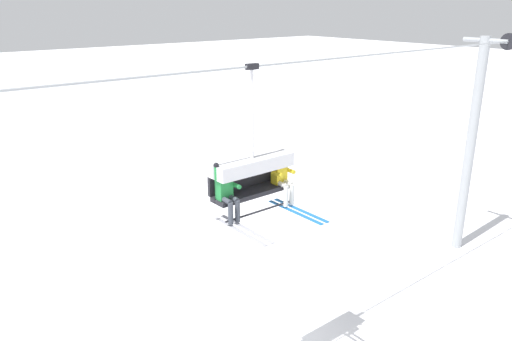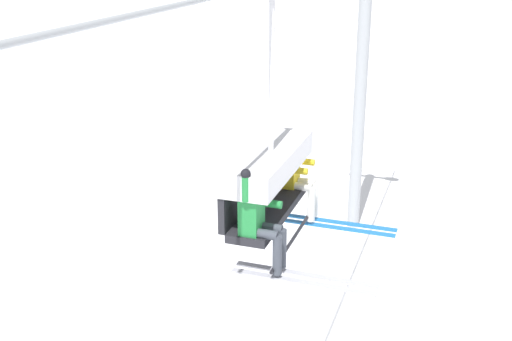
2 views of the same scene
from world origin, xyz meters
TOP-DOWN VIEW (x-y plane):
  - lift_tower_far at (9.52, -0.02)m, footprint 0.36×1.88m
  - lift_cable at (1.19, -0.80)m, footprint 18.67×0.05m
  - chairlift_chair at (-1.47, -0.73)m, footprint 1.96×0.74m
  - skier_green at (-2.24, -0.94)m, footprint 0.48×1.70m
  - skier_yellow at (-0.70, -0.95)m, footprint 0.46×1.70m

SIDE VIEW (x-z plane):
  - lift_tower_far at x=9.52m, z-range 0.17..8.40m
  - skier_yellow at x=-0.70m, z-range 4.80..6.03m
  - skier_green at x=-2.24m, z-range 4.77..6.10m
  - chairlift_chair at x=-1.47m, z-range 4.15..7.31m
  - lift_cable at x=1.19m, z-range 7.93..7.98m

